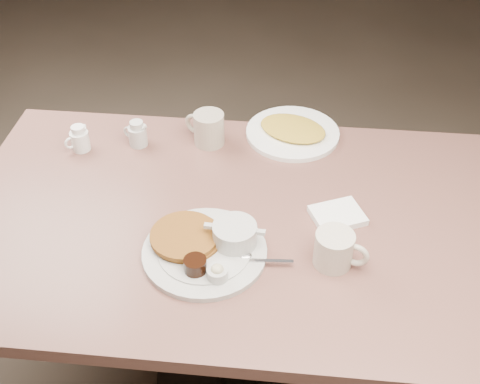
# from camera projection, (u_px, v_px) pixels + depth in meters

# --- Properties ---
(diner_table) EXTENTS (1.50, 0.90, 0.75)m
(diner_table) POSITION_uv_depth(u_px,v_px,m) (239.00, 262.00, 1.67)
(diner_table) COLOR #84564C
(diner_table) RESTS_ON ground
(main_plate) EXTENTS (0.38, 0.33, 0.07)m
(main_plate) POSITION_uv_depth(u_px,v_px,m) (208.00, 245.00, 1.45)
(main_plate) COLOR #B7B7B3
(main_plate) RESTS_ON diner_table
(coffee_mug_near) EXTENTS (0.14, 0.12, 0.09)m
(coffee_mug_near) POSITION_uv_depth(u_px,v_px,m) (335.00, 249.00, 1.41)
(coffee_mug_near) COLOR beige
(coffee_mug_near) RESTS_ON diner_table
(napkin) EXTENTS (0.16, 0.15, 0.02)m
(napkin) POSITION_uv_depth(u_px,v_px,m) (337.00, 215.00, 1.55)
(napkin) COLOR white
(napkin) RESTS_ON diner_table
(coffee_mug_far) EXTENTS (0.14, 0.12, 0.10)m
(coffee_mug_far) POSITION_uv_depth(u_px,v_px,m) (208.00, 128.00, 1.78)
(coffee_mug_far) COLOR #B7AB98
(coffee_mug_far) RESTS_ON diner_table
(creamer_left) EXTENTS (0.07, 0.07, 0.08)m
(creamer_left) POSITION_uv_depth(u_px,v_px,m) (80.00, 139.00, 1.77)
(creamer_left) COLOR white
(creamer_left) RESTS_ON diner_table
(creamer_right) EXTENTS (0.08, 0.07, 0.08)m
(creamer_right) POSITION_uv_depth(u_px,v_px,m) (137.00, 134.00, 1.79)
(creamer_right) COLOR silver
(creamer_right) RESTS_ON diner_table
(hash_plate) EXTENTS (0.38, 0.38, 0.04)m
(hash_plate) POSITION_uv_depth(u_px,v_px,m) (293.00, 131.00, 1.84)
(hash_plate) COLOR white
(hash_plate) RESTS_ON diner_table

